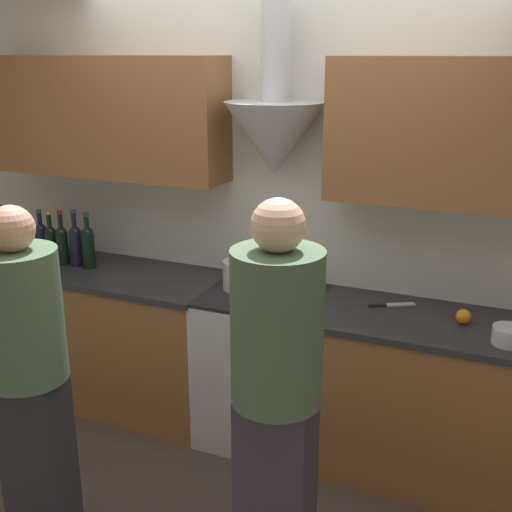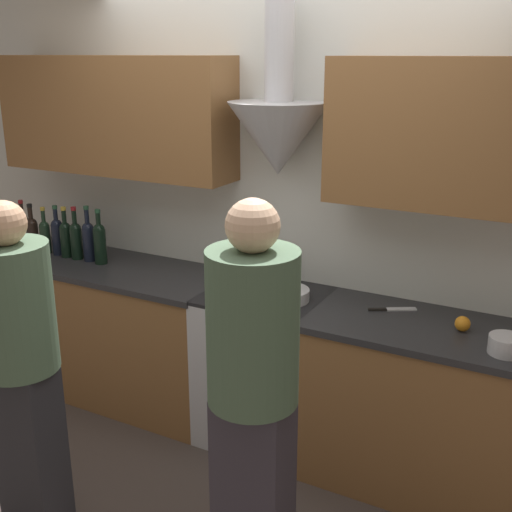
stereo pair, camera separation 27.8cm
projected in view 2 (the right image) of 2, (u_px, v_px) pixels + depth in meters
The scene contains 20 objects.
ground_plane at pixel (235, 466), 3.52m from camera, with size 12.00×12.00×0.00m, color #423833.
wall_back at pixel (273, 180), 3.62m from camera, with size 8.40×0.54×2.60m.
counter_left at pixel (113, 329), 4.18m from camera, with size 1.61×0.62×0.89m.
counter_right at pixel (415, 404), 3.28m from camera, with size 1.13×0.62×0.89m.
stove_range at pixel (264, 366), 3.67m from camera, with size 0.64×0.60×0.89m.
wine_bottle_0 at pixel (23, 229), 4.32m from camera, with size 0.07×0.07×0.34m.
wine_bottle_1 at pixel (32, 232), 4.28m from camera, with size 0.08×0.08×0.32m.
wine_bottle_2 at pixel (45, 235), 4.24m from camera, with size 0.07×0.07×0.31m.
wine_bottle_3 at pixel (57, 235), 4.20m from camera, with size 0.07×0.07×0.33m.
wine_bottle_4 at pixel (66, 237), 4.15m from camera, with size 0.08×0.08×0.33m.
wine_bottle_5 at pixel (76, 238), 4.11m from camera, with size 0.08×0.08×0.34m.
wine_bottle_6 at pixel (89, 239), 4.07m from camera, with size 0.08×0.08×0.36m.
wine_bottle_7 at pixel (100, 241), 4.02m from camera, with size 0.08×0.08×0.35m.
stock_pot at pixel (245, 274), 3.61m from camera, with size 0.22×0.22×0.16m.
mixing_bowl at pixel (287, 295), 3.45m from camera, with size 0.25×0.25×0.06m.
orange_fruit at pixel (463, 324), 3.06m from camera, with size 0.07×0.07×0.07m.
saucepan at pixel (506, 345), 2.83m from camera, with size 0.16×0.16×0.08m.
chefs_knife at pixel (393, 309), 3.32m from camera, with size 0.23×0.15×0.01m.
person_foreground_left at pixel (20, 361), 2.81m from camera, with size 0.34×0.34×1.59m.
person_foreground_right at pixel (253, 391), 2.45m from camera, with size 0.35×0.35×1.68m.
Camera 2 is at (1.53, -2.59, 2.16)m, focal length 45.00 mm.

